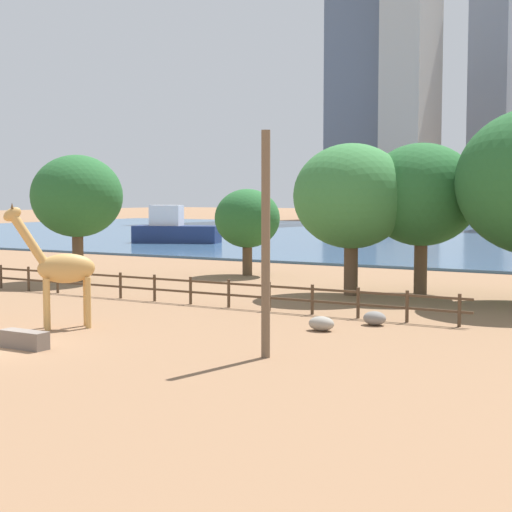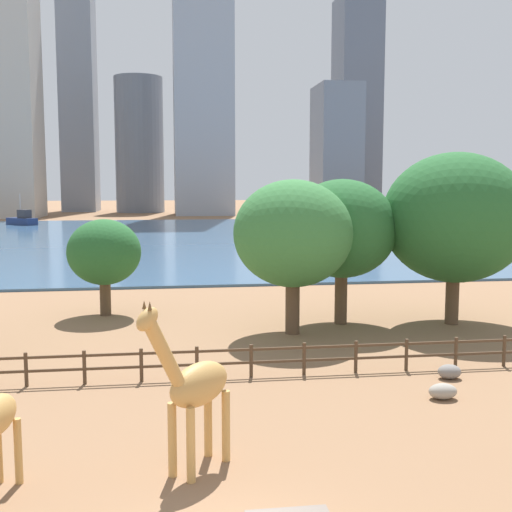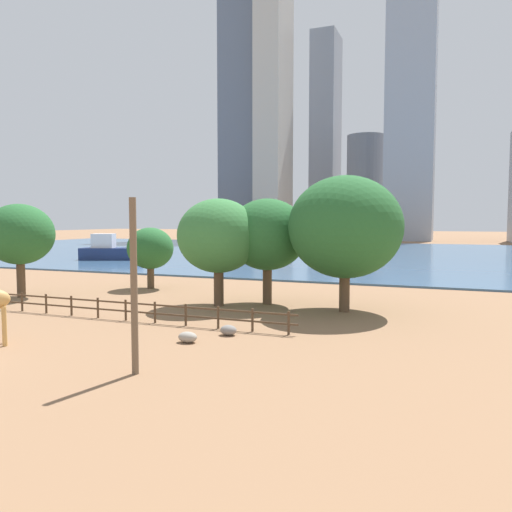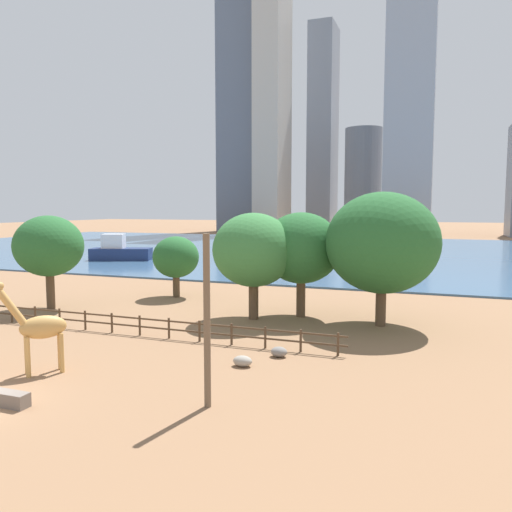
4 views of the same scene
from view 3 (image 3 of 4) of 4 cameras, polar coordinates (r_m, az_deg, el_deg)
name	(u,v)px [view 3 (image 3 of 4)]	position (r m, az deg, el deg)	size (l,w,h in m)	color
ground_plane	(335,253)	(96.00, 9.03, 0.37)	(400.00, 400.00, 0.00)	#8C6647
harbor_water	(332,253)	(93.07, 8.63, 0.32)	(180.00, 86.00, 0.20)	#3D6084
utility_pole	(134,287)	(20.61, -13.78, -3.43)	(0.28, 0.28, 7.14)	brown
boulder_near_fence	(188,337)	(25.97, -7.82, -9.17)	(1.01, 0.74, 0.55)	gray
boulder_by_pole	(228,330)	(27.33, -3.17, -8.46)	(0.92, 0.74, 0.56)	gray
enclosure_fence	(100,306)	(33.37, -17.44, -5.50)	(26.12, 0.14, 1.30)	#4C3826
tree_left_large	(218,236)	(36.13, -4.32, 2.28)	(5.97, 5.97, 7.78)	brown
tree_center_broad	(345,227)	(34.20, 10.16, 3.26)	(7.70, 7.70, 9.23)	brown
tree_right_tall	(19,235)	(44.32, -25.41, 2.23)	(5.41, 5.41, 7.53)	brown
tree_left_small	(267,235)	(36.71, 1.31, 2.44)	(5.87, 5.87, 7.81)	brown
tree_right_small	(150,249)	(46.28, -11.99, 0.83)	(4.19, 4.19, 5.56)	brown
boat_sailboat	(257,240)	(129.55, 0.10, 1.89)	(6.06, 5.81, 5.56)	navy
boat_tug	(109,251)	(79.30, -16.41, 0.58)	(9.53, 6.04, 3.95)	navy
skyline_block_central	(244,89)	(178.14, -1.33, 18.51)	(13.74, 13.86, 100.85)	slate
skyline_tower_glass	(365,187)	(176.74, 12.36, 7.71)	(12.57, 12.57, 35.05)	slate
skyline_block_left	(326,137)	(191.28, 7.96, 13.34)	(8.85, 14.48, 73.84)	gray
skyline_tower_short	(412,83)	(164.01, 17.35, 18.38)	(13.92, 14.56, 94.15)	#939EAD
skyline_block_wide	(274,89)	(165.75, 2.02, 18.49)	(8.33, 15.12, 94.62)	#B7B2A8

